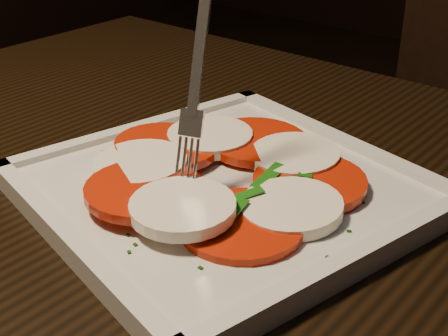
{
  "coord_description": "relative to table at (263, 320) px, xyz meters",
  "views": [
    {
      "loc": [
        0.48,
        -0.44,
        1.03
      ],
      "look_at": [
        0.18,
        -0.07,
        0.78
      ],
      "focal_mm": 50.0,
      "sensor_mm": 36.0,
      "label": 1
    }
  ],
  "objects": [
    {
      "name": "fork",
      "position": [
        -0.08,
        0.01,
        0.22
      ],
      "size": [
        0.05,
        0.07,
        0.17
      ],
      "primitive_type": null,
      "rotation": [
        0.0,
        0.0,
        0.31
      ],
      "color": "white",
      "rests_on": "caprese_salad"
    },
    {
      "name": "plate",
      "position": [
        -0.06,
        0.01,
        0.11
      ],
      "size": [
        0.37,
        0.37,
        0.01
      ],
      "primitive_type": "cube",
      "rotation": [
        0.0,
        0.0,
        -0.25
      ],
      "color": "silver",
      "rests_on": "table"
    },
    {
      "name": "caprese_salad",
      "position": [
        -0.05,
        0.01,
        0.12
      ],
      "size": [
        0.26,
        0.25,
        0.02
      ],
      "color": "red",
      "rests_on": "plate"
    },
    {
      "name": "table",
      "position": [
        0.0,
        0.0,
        0.0
      ],
      "size": [
        1.22,
        0.83,
        0.75
      ],
      "rotation": [
        0.0,
        0.0,
        -0.02
      ],
      "color": "black",
      "rests_on": "ground"
    }
  ]
}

